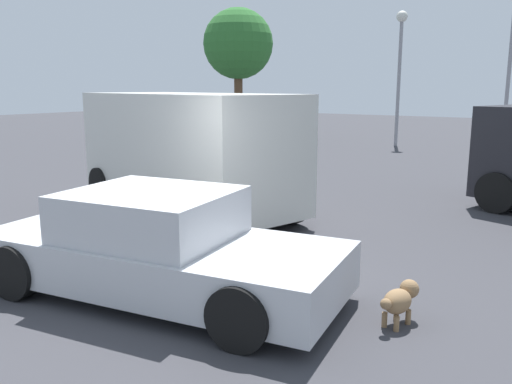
% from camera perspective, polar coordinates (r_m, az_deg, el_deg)
% --- Properties ---
extents(ground_plane, '(80.00, 80.00, 0.00)m').
position_cam_1_polar(ground_plane, '(6.63, -9.13, -10.14)').
color(ground_plane, '#38383D').
extents(sedan_foreground, '(4.51, 2.37, 1.23)m').
position_cam_1_polar(sedan_foreground, '(6.29, -10.53, -5.90)').
color(sedan_foreground, '#B7BABF').
rests_on(sedan_foreground, ground_plane).
extents(dog, '(0.31, 0.62, 0.43)m').
position_cam_1_polar(dog, '(5.72, 15.24, -11.07)').
color(dog, olive).
rests_on(dog, ground_plane).
extents(van_white, '(5.30, 3.27, 2.29)m').
position_cam_1_polar(van_white, '(10.16, -7.42, 4.52)').
color(van_white, silver).
rests_on(van_white, ground_plane).
extents(light_post_mid, '(0.44, 0.44, 5.92)m').
position_cam_1_polar(light_post_mid, '(22.05, 25.83, 14.49)').
color(light_post_mid, gray).
rests_on(light_post_mid, ground_plane).
extents(light_post_far, '(0.44, 0.44, 5.37)m').
position_cam_1_polar(light_post_far, '(22.77, 15.26, 14.22)').
color(light_post_far, gray).
rests_on(light_post_far, ground_plane).
extents(tree_back_center, '(3.09, 3.09, 5.83)m').
position_cam_1_polar(tree_back_center, '(24.32, -1.94, 15.57)').
color(tree_back_center, brown).
rests_on(tree_back_center, ground_plane).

